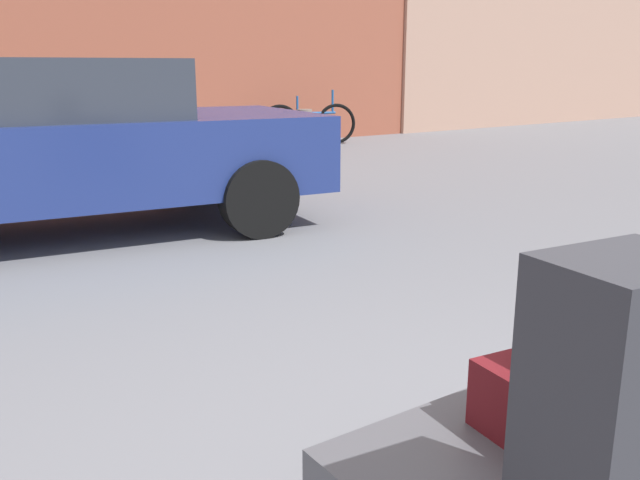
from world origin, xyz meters
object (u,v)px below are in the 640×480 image
object	(u,v)px
bicycle_leaning	(309,124)
bollard_kerb_mid	(305,134)
bollard_kerb_near	(208,141)
duffel_bag_black_topmost_pile	(603,338)
parked_car	(48,143)
suitcase_maroon_front_right	(596,401)
suitcase_charcoal_stacked_top	(615,414)

from	to	relation	value
bicycle_leaning	bollard_kerb_mid	bearing A→B (deg)	-125.40
bollard_kerb_near	duffel_bag_black_topmost_pile	bearing A→B (deg)	-107.51
duffel_bag_black_topmost_pile	parked_car	xyz separation A→B (m)	(-0.34, 4.77, 0.13)
suitcase_maroon_front_right	suitcase_charcoal_stacked_top	bearing A→B (deg)	-137.35
bollard_kerb_near	bollard_kerb_mid	bearing A→B (deg)	0.00
suitcase_maroon_front_right	bollard_kerb_mid	distance (m)	8.52
bicycle_leaning	bollard_kerb_mid	distance (m)	1.92
bollard_kerb_near	bollard_kerb_mid	world-z (taller)	same
suitcase_maroon_front_right	bollard_kerb_near	distance (m)	7.90
parked_car	bicycle_leaning	xyz separation A→B (m)	(5.42, 4.33, -0.39)
duffel_bag_black_topmost_pile	bicycle_leaning	xyz separation A→B (m)	(5.08, 9.10, -0.26)
suitcase_maroon_front_right	bollard_kerb_mid	xyz separation A→B (m)	(3.97, 7.54, -0.07)
suitcase_maroon_front_right	duffel_bag_black_topmost_pile	bearing A→B (deg)	97.34
duffel_bag_black_topmost_pile	bollard_kerb_near	world-z (taller)	bollard_kerb_near
suitcase_maroon_front_right	bollard_kerb_mid	world-z (taller)	bollard_kerb_mid
duffel_bag_black_topmost_pile	bicycle_leaning	world-z (taller)	bicycle_leaning
suitcase_maroon_front_right	bicycle_leaning	distance (m)	10.42
suitcase_charcoal_stacked_top	parked_car	xyz separation A→B (m)	(0.08, 5.07, 0.09)
bicycle_leaning	suitcase_charcoal_stacked_top	bearing A→B (deg)	-120.33
duffel_bag_black_topmost_pile	bicycle_leaning	bearing A→B (deg)	66.66
parked_car	bollard_kerb_near	bearing A→B (deg)	45.56
parked_car	bicycle_leaning	size ratio (longest dim) A/B	2.67
bicycle_leaning	bollard_kerb_near	xyz separation A→B (m)	(-2.70, -1.56, -0.00)
suitcase_maroon_front_right	parked_car	bearing A→B (deg)	101.40
parked_car	bicycle_leaning	world-z (taller)	parked_car
suitcase_maroon_front_right	bicycle_leaning	xyz separation A→B (m)	(5.08, 9.10, -0.07)
bicycle_leaning	parked_car	bearing A→B (deg)	-141.35
suitcase_charcoal_stacked_top	bollard_kerb_mid	distance (m)	8.99
parked_car	suitcase_charcoal_stacked_top	bearing A→B (deg)	-90.94
suitcase_maroon_front_right	suitcase_charcoal_stacked_top	world-z (taller)	suitcase_charcoal_stacked_top
parked_car	bollard_kerb_mid	distance (m)	5.13
suitcase_charcoal_stacked_top	duffel_bag_black_topmost_pile	bearing A→B (deg)	42.14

